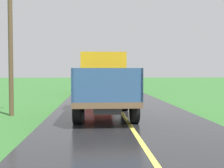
# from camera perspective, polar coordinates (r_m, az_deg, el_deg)

# --- Properties ---
(banana_truck_near) EXTENTS (2.38, 5.82, 2.80)m
(banana_truck_near) POSITION_cam_1_polar(r_m,az_deg,el_deg) (12.67, -1.67, 0.26)
(banana_truck_near) COLOR #2D2D30
(banana_truck_near) RESTS_ON road_surface
(banana_truck_far) EXTENTS (2.38, 5.81, 2.80)m
(banana_truck_far) POSITION_cam_1_polar(r_m,az_deg,el_deg) (26.38, -2.80, 1.39)
(banana_truck_far) COLOR #2D2D30
(banana_truck_far) RESTS_ON road_surface
(utility_pole_roadside) EXTENTS (1.81, 0.20, 6.11)m
(utility_pole_roadside) POSITION_cam_1_polar(r_m,az_deg,el_deg) (13.44, -19.78, 8.09)
(utility_pole_roadside) COLOR brown
(utility_pole_roadside) RESTS_ON ground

